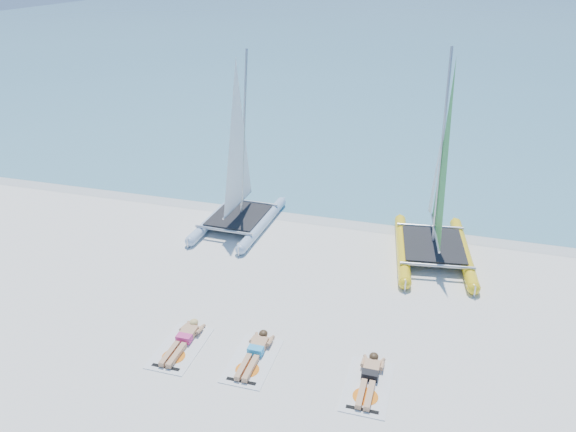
# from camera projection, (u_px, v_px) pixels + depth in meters

# --- Properties ---
(ground) EXTENTS (140.00, 140.00, 0.00)m
(ground) POSITION_uv_depth(u_px,v_px,m) (293.00, 300.00, 15.54)
(ground) COLOR silver
(ground) RESTS_ON ground
(sea) EXTENTS (140.00, 115.00, 0.01)m
(sea) POSITION_uv_depth(u_px,v_px,m) (431.00, 29.00, 70.22)
(sea) COLOR #6BA7B3
(sea) RESTS_ON ground
(wet_sand_strip) EXTENTS (140.00, 1.40, 0.01)m
(wet_sand_strip) POSITION_uv_depth(u_px,v_px,m) (334.00, 218.00, 20.31)
(wet_sand_strip) COLOR silver
(wet_sand_strip) RESTS_ON ground
(catamaran_blue) EXTENTS (2.28, 4.53, 6.09)m
(catamaran_blue) POSITION_uv_depth(u_px,v_px,m) (238.00, 176.00, 19.16)
(catamaran_blue) COLOR #ACC3E2
(catamaran_blue) RESTS_ON ground
(catamaran_yellow) EXTENTS (2.91, 5.21, 6.48)m
(catamaran_yellow) POSITION_uv_depth(u_px,v_px,m) (438.00, 190.00, 17.40)
(catamaran_yellow) COLOR #FAAD1A
(catamaran_yellow) RESTS_ON ground
(towel_a) EXTENTS (1.00, 1.85, 0.02)m
(towel_a) POSITION_uv_depth(u_px,v_px,m) (180.00, 348.00, 13.65)
(towel_a) COLOR silver
(towel_a) RESTS_ON ground
(sunbather_a) EXTENTS (0.37, 1.73, 0.26)m
(sunbather_a) POSITION_uv_depth(u_px,v_px,m) (183.00, 339.00, 13.77)
(sunbather_a) COLOR tan
(sunbather_a) RESTS_ON towel_a
(towel_b) EXTENTS (1.00, 1.85, 0.02)m
(towel_b) POSITION_uv_depth(u_px,v_px,m) (252.00, 360.00, 13.23)
(towel_b) COLOR silver
(towel_b) RESTS_ON ground
(sunbather_b) EXTENTS (0.37, 1.73, 0.26)m
(sunbather_b) POSITION_uv_depth(u_px,v_px,m) (255.00, 352.00, 13.35)
(sunbather_b) COLOR tan
(sunbather_b) RESTS_ON towel_b
(towel_c) EXTENTS (1.00, 1.85, 0.02)m
(towel_c) POSITION_uv_depth(u_px,v_px,m) (368.00, 386.00, 12.44)
(towel_c) COLOR silver
(towel_c) RESTS_ON ground
(sunbather_c) EXTENTS (0.37, 1.73, 0.26)m
(sunbather_c) POSITION_uv_depth(u_px,v_px,m) (370.00, 377.00, 12.56)
(sunbather_c) COLOR tan
(sunbather_c) RESTS_ON towel_c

